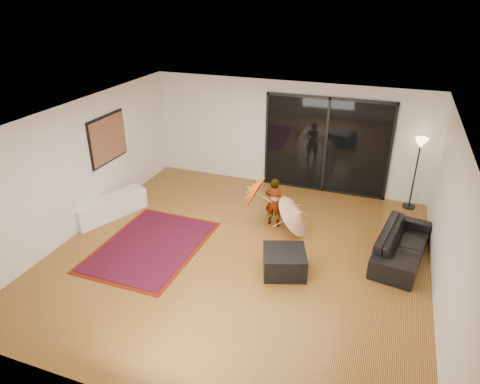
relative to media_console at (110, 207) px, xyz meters
The scene contains 17 objects.
floor 3.29m from the media_console, ahead, with size 7.00×7.00×0.00m, color #AE772F.
ceiling 4.10m from the media_console, ahead, with size 7.00×7.00×0.00m, color white.
wall_back 4.58m from the media_console, 43.00° to the left, with size 7.00×7.00×0.00m, color silver.
wall_front 5.25m from the media_console, 50.69° to the right, with size 7.00×7.00×0.00m, color silver.
wall_left 1.23m from the media_console, 118.07° to the right, with size 7.00×7.00×0.00m, color silver.
wall_right 6.86m from the media_console, ahead, with size 7.00×7.00×0.00m, color silver.
sliding_door 5.29m from the media_console, 35.21° to the left, with size 3.06×0.07×2.40m.
painting 1.52m from the media_console, 111.93° to the left, with size 0.04×1.28×1.08m.
media_console is the anchor object (origin of this frame).
speaker 0.09m from the media_console, 90.00° to the left, with size 0.25×0.25×0.29m, color #424244.
persian_rug 1.70m from the media_console, 27.85° to the right, with size 1.94×2.69×0.02m.
sofa 6.22m from the media_console, ahead, with size 2.00×0.78×0.58m, color black.
ottoman 4.27m from the media_console, ahead, with size 0.76×0.76×0.43m, color black.
floor_lamp 7.02m from the media_console, 23.65° to the left, with size 0.29×0.29×1.71m.
child 3.69m from the media_console, 14.19° to the left, with size 0.40×0.26×1.10m, color #999999.
parasol_orange 3.17m from the media_console, 15.77° to the left, with size 0.49×0.74×0.83m.
parasol_white 4.24m from the media_console, 10.22° to the left, with size 0.73×0.93×0.97m.
Camera 1 is at (2.39, -6.53, 4.74)m, focal length 32.00 mm.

